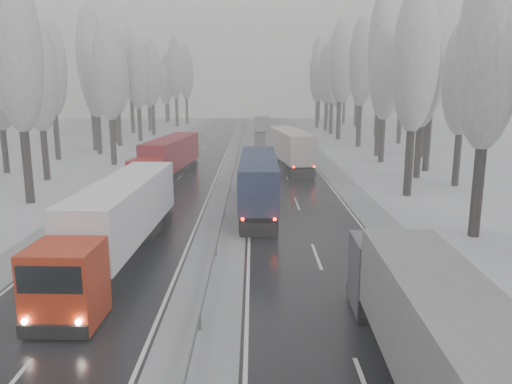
{
  "coord_description": "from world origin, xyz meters",
  "views": [
    {
      "loc": [
        1.96,
        -12.73,
        8.68
      ],
      "look_at": [
        2.12,
        17.97,
        2.2
      ],
      "focal_mm": 35.0,
      "sensor_mm": 36.0,
      "label": 1
    }
  ],
  "objects_px": {
    "truck_grey_tarp": "(443,345)",
    "box_truck_distant": "(263,123)",
    "truck_red_red": "(168,157)",
    "truck_cream_box": "(288,146)",
    "truck_blue_box": "(258,178)",
    "truck_red_white": "(119,218)"
  },
  "relations": [
    {
      "from": "box_truck_distant",
      "to": "truck_red_red",
      "type": "bearing_deg",
      "value": -95.53
    },
    {
      "from": "truck_grey_tarp",
      "to": "truck_cream_box",
      "type": "distance_m",
      "value": 42.12
    },
    {
      "from": "box_truck_distant",
      "to": "truck_red_white",
      "type": "xyz_separation_m",
      "value": [
        -8.5,
        -76.74,
        0.77
      ]
    },
    {
      "from": "truck_grey_tarp",
      "to": "box_truck_distant",
      "type": "relative_size",
      "value": 1.78
    },
    {
      "from": "truck_red_red",
      "to": "truck_grey_tarp",
      "type": "bearing_deg",
      "value": -63.7
    },
    {
      "from": "truck_blue_box",
      "to": "box_truck_distant",
      "type": "xyz_separation_m",
      "value": [
        1.53,
        65.39,
        -0.73
      ]
    },
    {
      "from": "truck_red_red",
      "to": "box_truck_distant",
      "type": "bearing_deg",
      "value": 85.85
    },
    {
      "from": "truck_blue_box",
      "to": "truck_red_white",
      "type": "distance_m",
      "value": 13.32
    },
    {
      "from": "truck_red_white",
      "to": "truck_red_red",
      "type": "xyz_separation_m",
      "value": [
        -1.27,
        22.17,
        -0.04
      ]
    },
    {
      "from": "truck_blue_box",
      "to": "truck_red_red",
      "type": "xyz_separation_m",
      "value": [
        -8.24,
        10.83,
        0.01
      ]
    },
    {
      "from": "truck_red_red",
      "to": "truck_red_white",
      "type": "bearing_deg",
      "value": -80.72
    },
    {
      "from": "box_truck_distant",
      "to": "truck_red_red",
      "type": "xyz_separation_m",
      "value": [
        -9.77,
        -54.56,
        0.74
      ]
    },
    {
      "from": "truck_grey_tarp",
      "to": "truck_red_red",
      "type": "height_order",
      "value": "truck_red_red"
    },
    {
      "from": "truck_grey_tarp",
      "to": "box_truck_distant",
      "type": "distance_m",
      "value": 89.03
    },
    {
      "from": "box_truck_distant",
      "to": "truck_red_white",
      "type": "relative_size",
      "value": 0.54
    },
    {
      "from": "truck_grey_tarp",
      "to": "truck_red_white",
      "type": "distance_m",
      "value": 16.76
    },
    {
      "from": "truck_red_white",
      "to": "truck_red_red",
      "type": "relative_size",
      "value": 1.01
    },
    {
      "from": "truck_blue_box",
      "to": "truck_red_red",
      "type": "height_order",
      "value": "truck_red_red"
    },
    {
      "from": "truck_blue_box",
      "to": "truck_red_red",
      "type": "relative_size",
      "value": 0.99
    },
    {
      "from": "truck_red_red",
      "to": "truck_cream_box",
      "type": "bearing_deg",
      "value": 39.4
    },
    {
      "from": "truck_grey_tarp",
      "to": "truck_blue_box",
      "type": "xyz_separation_m",
      "value": [
        -4.48,
        23.59,
        0.05
      ]
    },
    {
      "from": "truck_grey_tarp",
      "to": "truck_red_red",
      "type": "distance_m",
      "value": 36.69
    }
  ]
}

